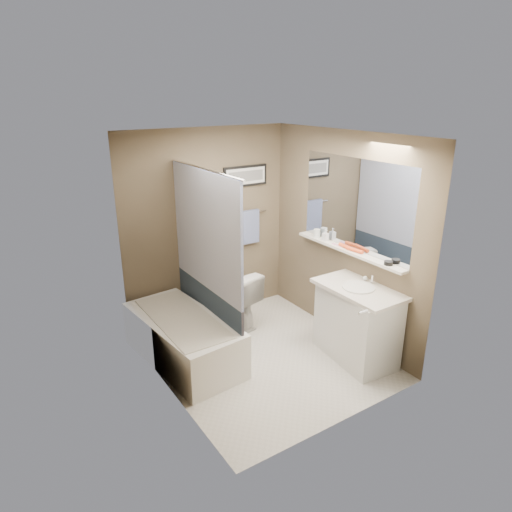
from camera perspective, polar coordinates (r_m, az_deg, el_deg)
ground at (r=5.19m, az=0.93°, el=-12.51°), size 2.50×2.50×0.00m
ceiling at (r=4.40m, az=1.11°, el=14.66°), size 2.20×2.50×0.04m
wall_back at (r=5.67m, az=-6.01°, el=3.59°), size 2.20×0.04×2.40m
wall_front at (r=3.78m, az=11.59°, el=-5.26°), size 2.20×0.04×2.40m
wall_left at (r=4.19m, az=-11.32°, el=-2.71°), size 0.04×2.50×2.40m
wall_right at (r=5.31m, az=10.70°, el=2.22°), size 0.04×2.50×2.40m
tile_surround at (r=4.69m, az=-13.64°, el=-3.00°), size 0.02×1.55×2.00m
curtain_rod at (r=4.67m, az=-6.59°, el=10.76°), size 0.02×1.55×0.02m
curtain_upper at (r=4.81m, az=-6.29°, el=3.10°), size 0.03×1.45×1.28m
curtain_lower at (r=5.11m, az=-5.94°, el=-5.74°), size 0.03×1.45×0.36m
mirror at (r=5.10m, az=12.25°, el=6.30°), size 0.02×1.60×1.00m
shelf at (r=5.21m, az=11.40°, el=0.67°), size 0.12×1.60×0.03m
towel_bar at (r=5.89m, az=-1.21°, el=5.34°), size 0.60×0.02×0.02m
towel at (r=5.92m, az=-1.10°, el=3.61°), size 0.34×0.05×0.44m
art_frame at (r=5.80m, az=-1.34°, el=9.96°), size 0.62×0.02×0.26m
art_mat at (r=5.79m, az=-1.26°, el=9.94°), size 0.56×0.00×0.20m
art_image at (r=5.79m, az=-1.25°, el=9.94°), size 0.50×0.00×0.13m
door at (r=4.24m, az=16.88°, el=-5.90°), size 0.80×0.02×2.00m
door_handle at (r=4.04m, az=13.24°, el=-6.85°), size 0.10×0.02×0.02m
bathtub at (r=5.09m, az=-9.07°, el=-10.21°), size 0.84×1.56×0.50m
tub_rim at (r=4.97m, az=-9.23°, el=-7.71°), size 0.56×1.36×0.02m
toilet at (r=5.67m, az=-2.97°, el=-5.35°), size 0.57×0.80×0.73m
vanity at (r=5.11m, az=12.47°, el=-8.37°), size 0.59×0.95×0.80m
countertop at (r=4.92m, az=12.75°, el=-4.09°), size 0.54×0.96×0.04m
sink_basin at (r=4.91m, az=12.69°, el=-3.82°), size 0.34×0.34×0.01m
faucet_spout at (r=5.03m, az=14.33°, el=-2.85°), size 0.02×0.02×0.10m
faucet_knob at (r=5.10m, az=13.49°, el=-2.70°), size 0.05×0.05×0.05m
candle_bowl_near at (r=4.83m, az=16.22°, el=-0.85°), size 0.09×0.09×0.04m
hair_brush_front at (r=5.13m, az=12.22°, el=0.74°), size 0.07×0.22×0.04m
hair_brush_back at (r=5.22m, az=11.19°, el=1.15°), size 0.05×0.22×0.04m
pink_comb at (r=5.32m, az=10.17°, el=1.36°), size 0.05×0.16×0.01m
glass_jar at (r=5.56m, az=7.62°, el=2.83°), size 0.08×0.08×0.10m
soap_bottle at (r=5.45m, az=8.69°, el=2.60°), size 0.07×0.07×0.13m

